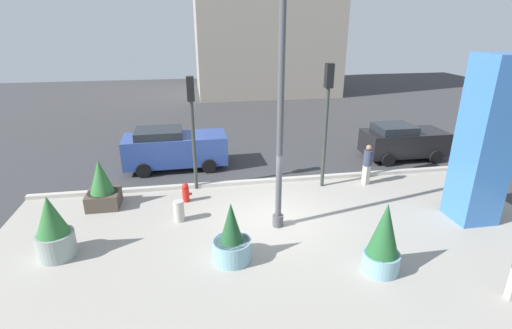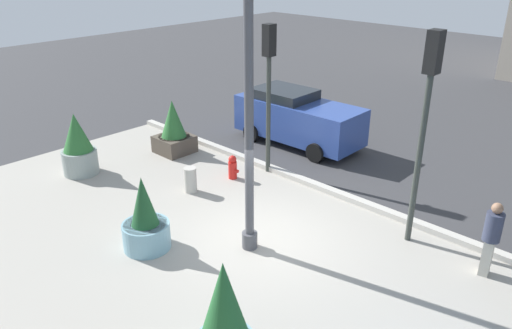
# 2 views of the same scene
# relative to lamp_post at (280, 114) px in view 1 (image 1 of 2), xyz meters

# --- Properties ---
(ground_plane) EXTENTS (60.00, 60.00, 0.00)m
(ground_plane) POSITION_rel_lamp_post_xyz_m (-0.07, 4.46, -3.81)
(ground_plane) COLOR #38383A
(plaza_pavement) EXTENTS (18.00, 10.00, 0.02)m
(plaza_pavement) POSITION_rel_lamp_post_xyz_m (-0.07, -1.54, -3.81)
(plaza_pavement) COLOR #9E998E
(plaza_pavement) RESTS_ON ground_plane
(curb_strip) EXTENTS (18.00, 0.24, 0.16)m
(curb_strip) POSITION_rel_lamp_post_xyz_m (-0.07, 3.58, -3.73)
(curb_strip) COLOR #B7B2A8
(curb_strip) RESTS_ON ground_plane
(lamp_post) EXTENTS (0.44, 0.44, 7.79)m
(lamp_post) POSITION_rel_lamp_post_xyz_m (0.00, 0.00, 0.00)
(lamp_post) COLOR #4C4C51
(lamp_post) RESTS_ON ground_plane
(art_pillar_blue) EXTENTS (1.31, 1.31, 5.54)m
(art_pillar_blue) POSITION_rel_lamp_post_xyz_m (6.64, -0.60, -1.03)
(art_pillar_blue) COLOR #3870BC
(art_pillar_blue) RESTS_ON ground_plane
(potted_plant_by_pillar) EXTENTS (1.07, 1.07, 1.94)m
(potted_plant_by_pillar) POSITION_rel_lamp_post_xyz_m (-6.70, -0.62, -2.93)
(potted_plant_by_pillar) COLOR gray
(potted_plant_by_pillar) RESTS_ON ground_plane
(potted_plant_mid_plaza) EXTENTS (1.13, 1.13, 1.83)m
(potted_plant_mid_plaza) POSITION_rel_lamp_post_xyz_m (-5.99, 2.46, -3.02)
(potted_plant_mid_plaza) COLOR #4C4238
(potted_plant_mid_plaza) RESTS_ON ground_plane
(potted_plant_near_left) EXTENTS (1.00, 1.00, 2.06)m
(potted_plant_near_left) POSITION_rel_lamp_post_xyz_m (2.22, -2.85, -2.86)
(potted_plant_near_left) COLOR #7AA8B7
(potted_plant_near_left) RESTS_ON ground_plane
(potted_plant_curbside) EXTENTS (1.10, 1.10, 1.82)m
(potted_plant_curbside) POSITION_rel_lamp_post_xyz_m (-1.73, -1.66, -3.14)
(potted_plant_curbside) COLOR #7AA8B7
(potted_plant_curbside) RESTS_ON ground_plane
(fire_hydrant) EXTENTS (0.36, 0.26, 0.75)m
(fire_hydrant) POSITION_rel_lamp_post_xyz_m (-3.02, 2.36, -3.44)
(fire_hydrant) COLOR red
(fire_hydrant) RESTS_ON ground_plane
(concrete_bollard) EXTENTS (0.36, 0.36, 0.75)m
(concrete_bollard) POSITION_rel_lamp_post_xyz_m (-3.25, 0.90, -3.43)
(concrete_bollard) COLOR #B2ADA3
(concrete_bollard) RESTS_ON ground_plane
(traffic_light_far_side) EXTENTS (0.28, 0.42, 4.51)m
(traffic_light_far_side) POSITION_rel_lamp_post_xyz_m (-2.61, 3.49, -0.77)
(traffic_light_far_side) COLOR #333833
(traffic_light_far_side) RESTS_ON ground_plane
(traffic_light_corner) EXTENTS (0.28, 0.42, 4.95)m
(traffic_light_corner) POSITION_rel_lamp_post_xyz_m (2.52, 2.87, -0.48)
(traffic_light_corner) COLOR #333833
(traffic_light_corner) RESTS_ON ground_plane
(car_far_lane) EXTENTS (4.62, 2.10, 1.89)m
(car_far_lane) POSITION_rel_lamp_post_xyz_m (-3.50, 5.99, -2.84)
(car_far_lane) COLOR #2D4793
(car_far_lane) RESTS_ON ground_plane
(car_passing_lane) EXTENTS (3.93, 2.05, 1.74)m
(car_passing_lane) POSITION_rel_lamp_post_xyz_m (7.47, 5.42, -2.92)
(car_passing_lane) COLOR black
(car_passing_lane) RESTS_ON ground_plane
(pedestrian_by_curb) EXTENTS (0.42, 0.42, 1.72)m
(pedestrian_by_curb) POSITION_rel_lamp_post_xyz_m (4.38, 2.74, -2.85)
(pedestrian_by_curb) COLOR #B2AD9E
(pedestrian_by_curb) RESTS_ON ground_plane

